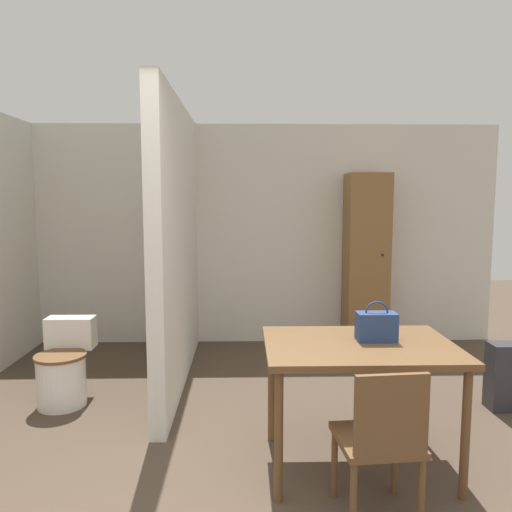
# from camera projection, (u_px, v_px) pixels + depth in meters

# --- Properties ---
(wall_back) EXTENTS (5.75, 0.12, 2.50)m
(wall_back) POSITION_uv_depth(u_px,v_px,m) (246.00, 235.00, 5.77)
(wall_back) COLOR silver
(wall_back) RESTS_ON ground_plane
(partition_wall) EXTENTS (0.12, 2.43, 2.50)m
(partition_wall) POSITION_uv_depth(u_px,v_px,m) (178.00, 245.00, 4.49)
(partition_wall) COLOR silver
(partition_wall) RESTS_ON ground_plane
(dining_table) EXTENTS (1.15, 0.83, 0.79)m
(dining_table) POSITION_uv_depth(u_px,v_px,m) (359.00, 357.00, 3.05)
(dining_table) COLOR brown
(dining_table) RESTS_ON ground_plane
(wooden_chair) EXTENTS (0.44, 0.44, 0.84)m
(wooden_chair) POSITION_uv_depth(u_px,v_px,m) (381.00, 438.00, 2.54)
(wooden_chair) COLOR brown
(wooden_chair) RESTS_ON ground_plane
(toilet) EXTENTS (0.41, 0.55, 0.67)m
(toilet) POSITION_uv_depth(u_px,v_px,m) (64.00, 368.00, 4.07)
(toilet) COLOR white
(toilet) RESTS_ON ground_plane
(handbag) EXTENTS (0.24, 0.13, 0.25)m
(handbag) POSITION_uv_depth(u_px,v_px,m) (376.00, 326.00, 3.08)
(handbag) COLOR navy
(handbag) RESTS_ON dining_table
(wooden_cabinet) EXTENTS (0.45, 0.44, 1.94)m
(wooden_cabinet) POSITION_uv_depth(u_px,v_px,m) (366.00, 261.00, 5.55)
(wooden_cabinet) COLOR brown
(wooden_cabinet) RESTS_ON ground_plane
(space_heater) EXTENTS (0.26, 0.19, 0.53)m
(space_heater) POSITION_uv_depth(u_px,v_px,m) (505.00, 376.00, 3.95)
(space_heater) COLOR #2D2D33
(space_heater) RESTS_ON ground_plane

